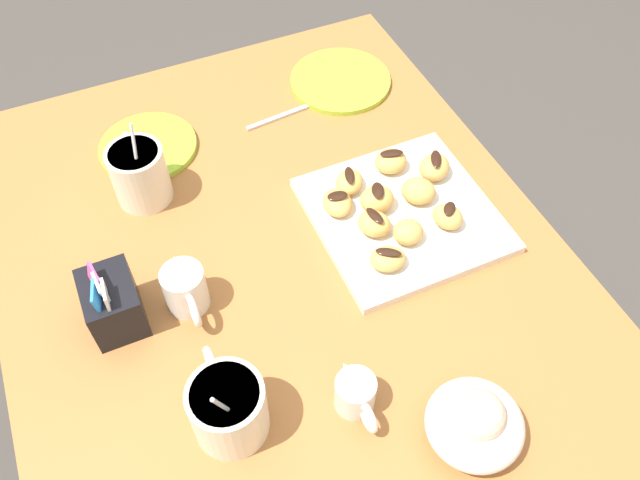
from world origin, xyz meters
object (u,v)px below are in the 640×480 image
(pastry_plate_square, at_px, (403,216))
(beignet_0, at_px, (391,161))
(beignet_3, at_px, (434,167))
(beignet_8, at_px, (349,182))
(beignet_9, at_px, (377,199))
(cream_pitcher_white, at_px, (185,288))
(saucer_lime_right, at_px, (340,81))
(sugar_caddy, at_px, (113,305))
(dining_table, at_px, (286,307))
(coffee_mug_cream_left, at_px, (228,407))
(ice_cream_bowl, at_px, (475,422))
(coffee_mug_cream_right, at_px, (139,172))
(beignet_4, at_px, (418,191))
(beignet_5, at_px, (448,217))
(saucer_lime_left, at_px, (148,147))
(beignet_1, at_px, (388,259))
(chocolate_sauce_pitcher, at_px, (353,394))
(beignet_2, at_px, (337,203))
(beignet_6, at_px, (374,224))
(beignet_7, at_px, (408,232))

(pastry_plate_square, distance_m, beignet_0, 0.10)
(beignet_3, height_order, beignet_8, beignet_3)
(beignet_9, bearing_deg, cream_pitcher_white, 97.36)
(cream_pitcher_white, height_order, saucer_lime_right, cream_pitcher_white)
(pastry_plate_square, xyz_separation_m, sugar_caddy, (-0.00, 0.45, 0.03))
(dining_table, bearing_deg, beignet_0, -68.15)
(coffee_mug_cream_left, relative_size, ice_cream_bowl, 1.19)
(coffee_mug_cream_right, relative_size, beignet_4, 2.79)
(beignet_4, distance_m, beignet_5, 0.07)
(dining_table, bearing_deg, saucer_lime_left, 21.10)
(pastry_plate_square, distance_m, beignet_1, 0.11)
(chocolate_sauce_pitcher, height_order, beignet_2, chocolate_sauce_pitcher)
(beignet_4, bearing_deg, beignet_3, -54.95)
(cream_pitcher_white, xyz_separation_m, ice_cream_bowl, (-0.33, -0.26, -0.00))
(dining_table, xyz_separation_m, beignet_2, (0.05, -0.11, 0.16))
(beignet_6, bearing_deg, beignet_3, -65.49)
(beignet_0, relative_size, beignet_4, 1.00)
(beignet_2, distance_m, beignet_3, 0.17)
(ice_cream_bowl, distance_m, saucer_lime_right, 0.70)
(coffee_mug_cream_left, distance_m, beignet_3, 0.51)
(cream_pitcher_white, bearing_deg, beignet_5, -94.57)
(beignet_9, bearing_deg, beignet_7, -169.41)
(beignet_4, bearing_deg, chocolate_sauce_pitcher, 137.54)
(cream_pitcher_white, xyz_separation_m, beignet_6, (0.00, -0.29, -0.01))
(cream_pitcher_white, distance_m, beignet_3, 0.44)
(saucer_lime_right, distance_m, beignet_9, 0.33)
(beignet_7, bearing_deg, beignet_5, -88.97)
(coffee_mug_cream_left, height_order, ice_cream_bowl, coffee_mug_cream_left)
(pastry_plate_square, relative_size, coffee_mug_cream_left, 1.88)
(beignet_1, xyz_separation_m, beignet_8, (0.16, -0.01, 0.00))
(sugar_caddy, distance_m, beignet_1, 0.39)
(chocolate_sauce_pitcher, relative_size, saucer_lime_left, 0.56)
(dining_table, bearing_deg, coffee_mug_cream_left, 143.75)
(pastry_plate_square, bearing_deg, ice_cream_bowl, 165.08)
(cream_pitcher_white, bearing_deg, beignet_1, -102.66)
(ice_cream_bowl, xyz_separation_m, beignet_1, (0.26, -0.02, -0.01))
(dining_table, xyz_separation_m, saucer_lime_left, (0.31, 0.12, 0.13))
(pastry_plate_square, height_order, beignet_8, beignet_8)
(dining_table, xyz_separation_m, pastry_plate_square, (-0.00, -0.20, 0.14))
(saucer_lime_left, distance_m, beignet_0, 0.41)
(chocolate_sauce_pitcher, xyz_separation_m, saucer_lime_left, (0.56, 0.12, -0.03))
(saucer_lime_left, distance_m, beignet_1, 0.47)
(sugar_caddy, xyz_separation_m, beignet_6, (-0.01, -0.39, -0.01))
(beignet_5, bearing_deg, coffee_mug_cream_left, 111.60)
(pastry_plate_square, bearing_deg, sugar_caddy, 90.27)
(beignet_1, bearing_deg, ice_cream_bowl, 175.61)
(cream_pitcher_white, relative_size, beignet_9, 1.95)
(beignet_2, distance_m, beignet_7, 0.12)
(sugar_caddy, distance_m, chocolate_sauce_pitcher, 0.34)
(beignet_6, xyz_separation_m, beignet_8, (0.09, -0.00, -0.00))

